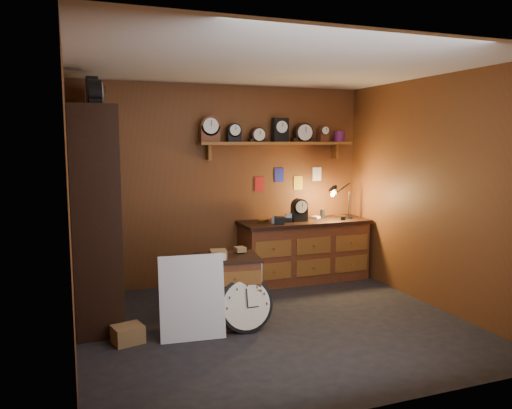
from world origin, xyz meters
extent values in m
plane|color=black|center=(0.00, 0.00, 0.00)|extent=(4.00, 4.00, 0.00)
cube|color=brown|center=(0.00, 1.80, 1.35)|extent=(4.00, 0.02, 2.70)
cube|color=brown|center=(0.00, -1.80, 1.35)|extent=(4.00, 0.02, 2.70)
cube|color=brown|center=(-2.00, 0.00, 1.35)|extent=(0.02, 3.60, 2.70)
cube|color=brown|center=(2.00, 0.00, 1.35)|extent=(0.02, 3.60, 2.70)
cube|color=beige|center=(0.00, 0.00, 2.70)|extent=(4.00, 3.60, 0.02)
cube|color=brown|center=(0.70, 1.65, 1.92)|extent=(2.20, 0.30, 0.04)
cube|color=brown|center=(-0.25, 1.72, 1.80)|extent=(0.04, 0.16, 0.20)
cube|color=brown|center=(1.65, 1.72, 1.80)|extent=(0.04, 0.16, 0.20)
cylinder|color=#B21419|center=(1.68, 1.65, 2.02)|extent=(0.16, 0.16, 0.15)
cube|color=#A01313|center=(0.15, 1.79, 1.35)|extent=(0.14, 0.01, 0.20)
cube|color=navy|center=(0.45, 1.79, 1.47)|extent=(0.14, 0.01, 0.20)
cube|color=gold|center=(0.75, 1.79, 1.35)|extent=(0.14, 0.01, 0.20)
cube|color=silver|center=(1.05, 1.79, 1.47)|extent=(0.14, 0.01, 0.20)
cube|color=black|center=(-1.98, 0.98, 1.15)|extent=(0.03, 1.60, 2.30)
cube|color=black|center=(-1.75, 0.20, 1.15)|extent=(0.45, 0.03, 2.30)
cube|color=black|center=(-1.75, 1.76, 1.15)|extent=(0.45, 0.03, 2.30)
cube|color=black|center=(-1.75, 0.98, 0.05)|extent=(0.43, 1.54, 0.03)
cube|color=black|center=(-1.75, 0.98, 0.55)|extent=(0.43, 1.54, 0.03)
cube|color=black|center=(-1.75, 0.98, 1.00)|extent=(0.43, 1.54, 0.03)
cube|color=black|center=(-1.75, 0.98, 1.45)|extent=(0.43, 1.54, 0.03)
cube|color=black|center=(-1.75, 0.98, 1.90)|extent=(0.43, 1.54, 0.03)
cube|color=black|center=(-1.75, 0.98, 2.28)|extent=(0.43, 1.54, 0.03)
cube|color=brown|center=(1.05, 1.48, 0.40)|extent=(1.76, 0.60, 0.80)
cube|color=black|center=(1.05, 1.48, 0.82)|extent=(1.82, 0.66, 0.05)
cube|color=brown|center=(1.05, 1.18, 0.40)|extent=(1.68, 0.02, 0.52)
cylinder|color=black|center=(1.73, 1.43, 0.86)|extent=(0.12, 0.12, 0.02)
cylinder|color=black|center=(1.73, 1.43, 1.05)|extent=(0.02, 0.02, 0.38)
cylinder|color=black|center=(1.61, 1.40, 1.29)|extent=(0.27, 0.09, 0.14)
cone|color=black|center=(1.47, 1.37, 1.25)|extent=(0.18, 0.14, 0.18)
cube|color=brown|center=(-0.45, 0.23, 0.35)|extent=(0.66, 0.58, 0.71)
cube|color=black|center=(-0.45, 0.23, 0.72)|extent=(0.71, 0.62, 0.03)
cube|color=brown|center=(-0.45, -0.03, 0.35)|extent=(0.54, 0.08, 0.60)
cylinder|color=black|center=(-0.35, -0.06, 0.28)|extent=(0.57, 0.18, 0.57)
cylinder|color=#F7E9C5|center=(-0.35, -0.09, 0.29)|extent=(0.50, 0.11, 0.50)
cube|color=black|center=(-0.35, -0.10, 0.37)|extent=(0.01, 0.04, 0.18)
cube|color=black|center=(-0.29, -0.10, 0.26)|extent=(0.13, 0.01, 0.01)
cube|color=silver|center=(-0.91, -0.05, 0.00)|extent=(0.66, 0.24, 0.85)
cube|color=silver|center=(-0.05, 1.06, 0.25)|extent=(0.51, 0.51, 0.49)
cube|color=black|center=(-0.05, 0.82, 0.25)|extent=(0.40, 0.05, 0.39)
cube|color=olive|center=(-1.53, 0.06, 0.09)|extent=(0.33, 0.29, 0.17)
cube|color=white|center=(-0.83, 0.23, 0.06)|extent=(0.30, 0.31, 0.12)
cube|color=olive|center=(-0.34, 0.63, 0.08)|extent=(0.28, 0.28, 0.16)
camera|label=1|loc=(-1.98, -4.73, 1.95)|focal=35.00mm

